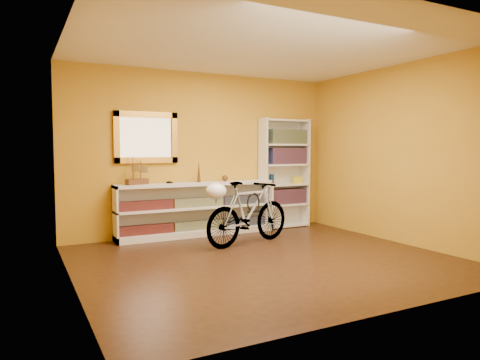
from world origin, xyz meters
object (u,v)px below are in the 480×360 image
console_unit (198,209)px  helmet (216,191)px  bicycle (249,213)px  bookcase (284,173)px

console_unit → helmet: helmet is taller
bicycle → helmet: bicycle is taller
bicycle → helmet: bearing=90.0°
console_unit → bicycle: bearing=-66.5°
bookcase → helmet: 2.13m
console_unit → helmet: size_ratio=9.12×
bookcase → bicycle: bearing=-141.9°
console_unit → helmet: (-0.17, -1.09, 0.39)m
console_unit → bookcase: bearing=0.9°
console_unit → bookcase: (1.64, 0.03, 0.52)m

